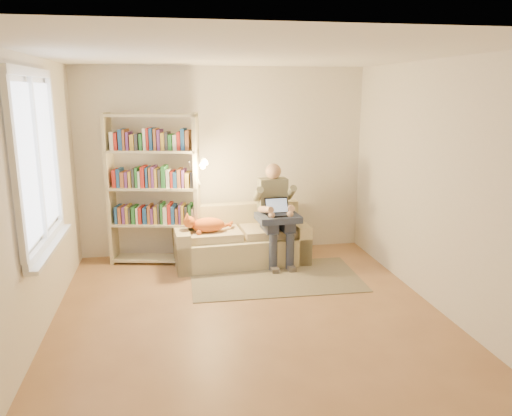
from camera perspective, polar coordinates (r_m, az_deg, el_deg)
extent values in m
plane|color=#946943|center=(5.27, -0.65, -12.35)|extent=(4.50, 4.50, 0.00)
cube|color=white|center=(4.76, -0.74, 17.16)|extent=(4.00, 4.50, 0.02)
cube|color=silver|center=(4.93, -24.25, 0.66)|extent=(0.02, 4.50, 2.60)
cube|color=silver|center=(5.53, 20.21, 2.28)|extent=(0.02, 4.50, 2.60)
cube|color=silver|center=(7.04, -3.74, 5.28)|extent=(4.00, 0.02, 2.60)
cube|color=silver|center=(2.74, 7.21, -7.81)|extent=(4.00, 0.02, 2.60)
plane|color=white|center=(5.06, -23.77, 5.03)|extent=(0.00, 1.50, 1.50)
cube|color=white|center=(5.02, -24.52, 13.98)|extent=(0.05, 1.50, 0.08)
cube|color=white|center=(5.22, -22.86, -3.56)|extent=(0.05, 1.50, 0.08)
cube|color=white|center=(5.06, -23.66, 5.04)|extent=(0.04, 0.05, 1.50)
cube|color=white|center=(5.22, -22.38, -4.08)|extent=(0.12, 1.52, 0.04)
cube|color=#C5B88B|center=(6.78, -1.75, -4.69)|extent=(1.81, 0.89, 0.37)
cube|color=#C5B88B|center=(6.97, -2.29, -0.99)|extent=(1.77, 0.28, 0.38)
cube|color=#C5B88B|center=(6.65, -8.49, -4.49)|extent=(0.22, 0.80, 0.53)
cube|color=#C5B88B|center=(6.95, 4.68, -3.58)|extent=(0.22, 0.80, 0.53)
cube|color=#C1B18D|center=(6.60, -5.06, -3.07)|extent=(0.78, 0.57, 0.11)
cube|color=#C1B18D|center=(6.76, 1.61, -2.64)|extent=(0.78, 0.57, 0.11)
cube|color=slate|center=(6.73, 1.92, 1.23)|extent=(0.39, 0.23, 0.52)
sphere|color=tan|center=(6.65, 1.99, 4.21)|extent=(0.21, 0.21, 0.21)
cube|color=#303544|center=(6.54, 1.51, -1.92)|extent=(0.17, 0.43, 0.16)
cube|color=#303544|center=(6.60, 3.41, -1.80)|extent=(0.17, 0.43, 0.16)
cylinder|color=#303544|center=(6.44, 1.98, -5.09)|extent=(0.11, 0.11, 0.50)
cylinder|color=#303544|center=(6.50, 3.90, -4.93)|extent=(0.11, 0.11, 0.50)
ellipsoid|color=orange|center=(6.54, -5.05, -1.89)|extent=(0.45, 0.25, 0.19)
sphere|color=orange|center=(6.45, -7.19, -1.53)|extent=(0.15, 0.15, 0.15)
cylinder|color=orange|center=(6.63, -3.16, -1.99)|extent=(0.21, 0.05, 0.06)
cube|color=#293248|center=(6.53, 2.30, -1.11)|extent=(0.57, 0.48, 0.08)
cube|color=black|center=(6.48, 2.39, -0.75)|extent=(0.33, 0.24, 0.02)
cube|color=black|center=(6.56, 2.14, 0.31)|extent=(0.32, 0.12, 0.20)
plane|color=#8CA5CC|center=(6.56, 2.14, 0.31)|extent=(0.29, 0.13, 0.26)
cube|color=#C4BA94|center=(6.86, -16.30, 2.03)|extent=(0.11, 0.31, 2.00)
cube|color=#C4BA94|center=(6.60, -6.77, 2.04)|extent=(0.11, 0.31, 2.00)
cube|color=#C4BA94|center=(6.95, -11.26, -5.64)|extent=(1.23, 0.54, 0.03)
cube|color=#C4BA94|center=(6.81, -11.45, -1.76)|extent=(1.23, 0.54, 0.03)
cube|color=#C4BA94|center=(6.70, -11.64, 2.27)|extent=(1.23, 0.54, 0.03)
cube|color=#C4BA94|center=(6.63, -11.83, 6.41)|extent=(1.23, 0.54, 0.03)
cube|color=#C4BA94|center=(6.59, -12.02, 10.34)|extent=(1.23, 0.54, 0.03)
cube|color=#66337F|center=(6.78, -11.50, -0.65)|extent=(1.05, 0.45, 0.24)
cube|color=gold|center=(6.68, -11.69, 3.41)|extent=(1.05, 0.45, 0.24)
cube|color=#333338|center=(6.61, -11.89, 7.57)|extent=(1.05, 0.45, 0.24)
cylinder|color=silver|center=(6.60, -7.53, 2.60)|extent=(0.11, 0.11, 0.04)
cone|color=silver|center=(6.40, -6.26, 5.05)|extent=(0.16, 0.18, 0.17)
cube|color=#7C725A|center=(6.27, 2.20, -7.96)|extent=(2.10, 1.28, 0.01)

